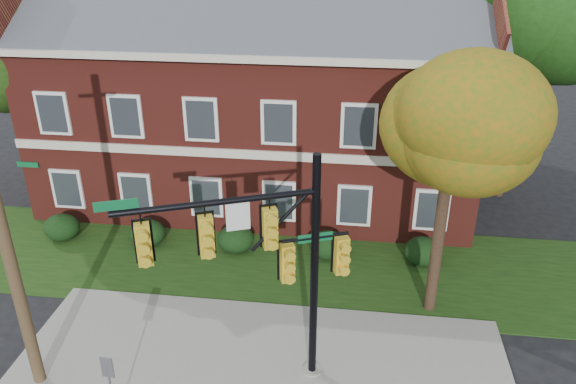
# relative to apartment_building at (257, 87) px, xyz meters

# --- Properties ---
(ground) EXTENTS (120.00, 120.00, 0.00)m
(ground) POSITION_rel_apartment_building_xyz_m (2.00, -11.95, -4.99)
(ground) COLOR black
(ground) RESTS_ON ground
(sidewalk) EXTENTS (14.00, 5.00, 0.08)m
(sidewalk) POSITION_rel_apartment_building_xyz_m (2.00, -10.95, -4.95)
(sidewalk) COLOR gray
(sidewalk) RESTS_ON ground
(grass_strip) EXTENTS (30.00, 6.00, 0.04)m
(grass_strip) POSITION_rel_apartment_building_xyz_m (2.00, -5.95, -4.97)
(grass_strip) COLOR #193811
(grass_strip) RESTS_ON ground
(apartment_building) EXTENTS (18.80, 8.80, 9.74)m
(apartment_building) POSITION_rel_apartment_building_xyz_m (0.00, 0.00, 0.00)
(apartment_building) COLOR maroon
(apartment_building) RESTS_ON ground
(hedge_far_left) EXTENTS (1.40, 1.26, 1.05)m
(hedge_far_left) POSITION_rel_apartment_building_xyz_m (-7.00, -5.25, -4.46)
(hedge_far_left) COLOR black
(hedge_far_left) RESTS_ON ground
(hedge_left) EXTENTS (1.40, 1.26, 1.05)m
(hedge_left) POSITION_rel_apartment_building_xyz_m (-3.50, -5.25, -4.46)
(hedge_left) COLOR black
(hedge_left) RESTS_ON ground
(hedge_center) EXTENTS (1.40, 1.26, 1.05)m
(hedge_center) POSITION_rel_apartment_building_xyz_m (0.00, -5.25, -4.46)
(hedge_center) COLOR black
(hedge_center) RESTS_ON ground
(hedge_right) EXTENTS (1.40, 1.26, 1.05)m
(hedge_right) POSITION_rel_apartment_building_xyz_m (3.50, -5.25, -4.46)
(hedge_right) COLOR black
(hedge_right) RESTS_ON ground
(hedge_far_right) EXTENTS (1.40, 1.26, 1.05)m
(hedge_far_right) POSITION_rel_apartment_building_xyz_m (7.00, -5.25, -4.46)
(hedge_far_right) COLOR black
(hedge_far_right) RESTS_ON ground
(tree_near_right) EXTENTS (4.50, 4.25, 8.58)m
(tree_near_right) POSITION_rel_apartment_building_xyz_m (7.22, -8.09, 1.68)
(tree_near_right) COLOR black
(tree_near_right) RESTS_ON ground
(tree_left_rear) EXTENTS (5.40, 5.10, 8.88)m
(tree_left_rear) POSITION_rel_apartment_building_xyz_m (-9.73, -1.12, 1.69)
(tree_left_rear) COLOR black
(tree_left_rear) RESTS_ON ground
(tree_right_rear) EXTENTS (6.30, 5.95, 10.62)m
(tree_right_rear) POSITION_rel_apartment_building_xyz_m (11.31, 0.86, 3.13)
(tree_right_rear) COLOR black
(tree_right_rear) RESTS_ON ground
(traffic_signal) EXTENTS (5.57, 2.35, 6.62)m
(traffic_signal) POSITION_rel_apartment_building_xyz_m (2.36, -11.78, -0.88)
(traffic_signal) COLOR gray
(traffic_signal) RESTS_ON ground
(utility_pole) EXTENTS (1.46, 0.48, 9.53)m
(utility_pole) POSITION_rel_apartment_building_xyz_m (-3.93, -12.59, -0.15)
(utility_pole) COLOR #4F3A25
(utility_pole) RESTS_ON ground
(sign_post) EXTENTS (0.31, 0.06, 2.14)m
(sign_post) POSITION_rel_apartment_building_xyz_m (-1.26, -13.68, -3.53)
(sign_post) COLOR slate
(sign_post) RESTS_ON ground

